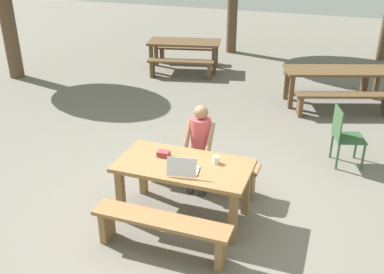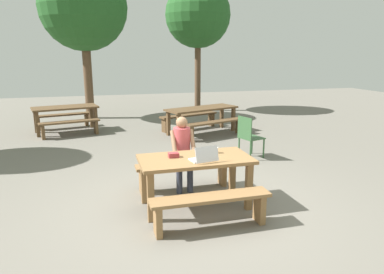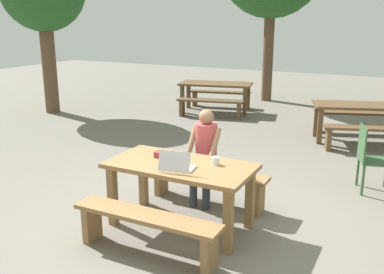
# 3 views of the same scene
# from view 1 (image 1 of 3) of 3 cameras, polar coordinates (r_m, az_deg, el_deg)

# --- Properties ---
(ground_plane) EXTENTS (30.00, 30.00, 0.00)m
(ground_plane) POSITION_cam_1_polar(r_m,az_deg,el_deg) (5.74, -1.02, -10.11)
(ground_plane) COLOR slate
(picnic_table_front) EXTENTS (1.64, 0.84, 0.76)m
(picnic_table_front) POSITION_cam_1_polar(r_m,az_deg,el_deg) (5.39, -1.07, -4.60)
(picnic_table_front) COLOR olive
(picnic_table_front) RESTS_ON ground
(bench_near) EXTENTS (1.59, 0.30, 0.45)m
(bench_near) POSITION_cam_1_polar(r_m,az_deg,el_deg) (5.01, -4.01, -11.56)
(bench_near) COLOR olive
(bench_near) RESTS_ON ground
(bench_far) EXTENTS (1.59, 0.30, 0.45)m
(bench_far) POSITION_cam_1_polar(r_m,az_deg,el_deg) (6.14, 1.33, -3.83)
(bench_far) COLOR olive
(bench_far) RESTS_ON ground
(laptop) EXTENTS (0.39, 0.34, 0.23)m
(laptop) POSITION_cam_1_polar(r_m,az_deg,el_deg) (5.12, -1.17, -4.12)
(laptop) COLOR silver
(laptop) RESTS_ON picnic_table_front
(small_pouch) EXTENTS (0.15, 0.11, 0.07)m
(small_pouch) POSITION_cam_1_polar(r_m,az_deg,el_deg) (5.50, -3.70, -2.19)
(small_pouch) COLOR #993338
(small_pouch) RESTS_ON picnic_table_front
(coffee_mug) EXTENTS (0.08, 0.08, 0.09)m
(coffee_mug) POSITION_cam_1_polar(r_m,az_deg,el_deg) (5.34, 3.15, -2.96)
(coffee_mug) COLOR white
(coffee_mug) RESTS_ON picnic_table_front
(person_seated) EXTENTS (0.38, 0.39, 1.24)m
(person_seated) POSITION_cam_1_polar(r_m,az_deg,el_deg) (5.93, 1.02, -0.76)
(person_seated) COLOR #333847
(person_seated) RESTS_ON ground
(plastic_chair) EXTENTS (0.55, 0.55, 0.92)m
(plastic_chair) POSITION_cam_1_polar(r_m,az_deg,el_deg) (7.07, 19.08, 0.25)
(plastic_chair) COLOR #335933
(plastic_chair) RESTS_ON ground
(picnic_table_mid) EXTENTS (1.91, 1.17, 0.74)m
(picnic_table_mid) POSITION_cam_1_polar(r_m,az_deg,el_deg) (11.31, -1.01, 11.74)
(picnic_table_mid) COLOR brown
(picnic_table_mid) RESTS_ON ground
(bench_mid_south) EXTENTS (1.63, 0.64, 0.43)m
(bench_mid_south) POSITION_cam_1_polar(r_m,az_deg,el_deg) (10.78, -1.49, 9.32)
(bench_mid_south) COLOR brown
(bench_mid_south) RESTS_ON ground
(bench_mid_north) EXTENTS (1.63, 0.64, 0.43)m
(bench_mid_north) POSITION_cam_1_polar(r_m,az_deg,el_deg) (12.00, -0.56, 11.05)
(bench_mid_north) COLOR brown
(bench_mid_north) RESTS_ON ground
(picnic_table_rear) EXTENTS (2.23, 1.38, 0.73)m
(picnic_table_rear) POSITION_cam_1_polar(r_m,az_deg,el_deg) (9.50, 18.26, 7.70)
(picnic_table_rear) COLOR brown
(picnic_table_rear) RESTS_ON ground
(bench_rear_south) EXTENTS (1.89, 0.90, 0.45)m
(bench_rear_south) POSITION_cam_1_polar(r_m,az_deg,el_deg) (9.00, 19.15, 4.66)
(bench_rear_south) COLOR brown
(bench_rear_south) RESTS_ON ground
(bench_rear_north) EXTENTS (1.89, 0.90, 0.45)m
(bench_rear_north) POSITION_cam_1_polar(r_m,az_deg,el_deg) (10.18, 17.03, 7.34)
(bench_rear_north) COLOR brown
(bench_rear_north) RESTS_ON ground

